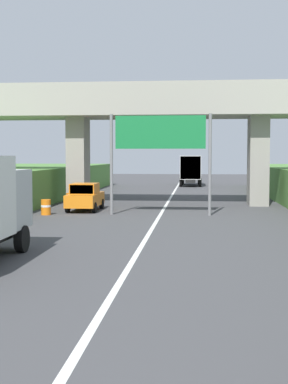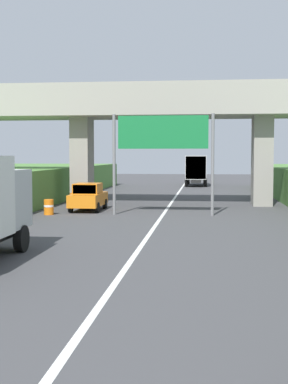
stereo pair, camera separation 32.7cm
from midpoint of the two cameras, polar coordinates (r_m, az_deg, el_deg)
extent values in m
cube|color=white|center=(30.59, 2.24, -2.57)|extent=(0.20, 99.28, 0.01)
cube|color=#9E998E|center=(37.93, 3.09, 8.80)|extent=(40.00, 4.80, 1.10)
cube|color=#9E998E|center=(35.84, 2.89, 10.86)|extent=(40.00, 0.36, 1.10)
cube|color=#9E998E|center=(40.25, 3.28, 10.09)|extent=(40.00, 0.36, 1.10)
cube|color=gray|center=(38.69, -6.37, 3.31)|extent=(1.30, 2.20, 6.14)
cube|color=gray|center=(37.96, 12.70, 3.23)|extent=(1.30, 2.20, 6.14)
cylinder|color=slate|center=(31.24, -2.90, 2.93)|extent=(0.18, 0.18, 5.84)
cylinder|color=slate|center=(30.84, 7.62, 2.89)|extent=(0.18, 0.18, 5.84)
cube|color=#167238|center=(30.93, 2.33, 6.39)|extent=(5.20, 0.12, 1.90)
cube|color=white|center=(30.92, 2.33, 6.39)|extent=(4.89, 0.01, 1.67)
cube|color=#2D3842|center=(20.75, -14.16, 0.32)|extent=(1.89, 0.06, 0.90)
cylinder|color=black|center=(19.65, -12.47, -4.86)|extent=(0.30, 0.96, 0.96)
cube|color=black|center=(62.05, 5.73, 1.29)|extent=(1.10, 7.30, 0.36)
cube|color=#236B38|center=(64.61, 5.76, 2.49)|extent=(2.10, 2.10, 2.10)
cube|color=#2D3842|center=(65.62, 5.78, 2.77)|extent=(1.89, 0.06, 0.90)
cube|color=silver|center=(60.96, 5.73, 2.64)|extent=(2.30, 5.20, 2.60)
cube|color=#A8A8A4|center=(58.38, 5.70, 2.59)|extent=(2.21, 0.04, 2.50)
cylinder|color=black|center=(64.68, 4.90, 1.24)|extent=(0.30, 0.96, 0.96)
cylinder|color=black|center=(64.66, 6.62, 1.23)|extent=(0.30, 0.96, 0.96)
cylinder|color=black|center=(59.61, 4.67, 1.02)|extent=(0.30, 0.96, 0.96)
cylinder|color=black|center=(59.58, 6.73, 1.01)|extent=(0.30, 0.96, 0.96)
cylinder|color=black|center=(61.30, 4.72, 1.10)|extent=(0.30, 0.96, 0.96)
cylinder|color=black|center=(61.27, 6.72, 1.08)|extent=(0.30, 0.96, 0.96)
cube|color=orange|center=(33.79, -5.68, -0.79)|extent=(1.76, 4.10, 0.76)
cube|color=orange|center=(33.60, -5.74, 0.38)|extent=(1.56, 1.90, 0.64)
cube|color=#2D3842|center=(32.70, -6.08, 0.29)|extent=(1.44, 0.06, 0.54)
cylinder|color=black|center=(35.24, -6.55, -1.22)|extent=(0.22, 0.64, 0.64)
cylinder|color=black|center=(34.91, -3.92, -1.25)|extent=(0.22, 0.64, 0.64)
cylinder|color=black|center=(32.78, -7.54, -1.61)|extent=(0.22, 0.64, 0.64)
cylinder|color=black|center=(32.42, -4.73, -1.65)|extent=(0.22, 0.64, 0.64)
cylinder|color=orange|center=(26.56, -13.32, -2.68)|extent=(0.56, 0.56, 0.90)
cylinder|color=white|center=(26.55, -13.33, -2.53)|extent=(0.57, 0.57, 0.12)
cylinder|color=orange|center=(31.67, -9.82, -1.59)|extent=(0.56, 0.56, 0.90)
cylinder|color=white|center=(31.66, -9.82, -1.46)|extent=(0.57, 0.57, 0.12)
cylinder|color=orange|center=(36.86, -7.22, -0.80)|extent=(0.56, 0.56, 0.90)
cylinder|color=white|center=(36.85, -7.22, -0.69)|extent=(0.57, 0.57, 0.12)
camera|label=1|loc=(0.16, -89.56, 0.03)|focal=50.08mm
camera|label=2|loc=(0.16, 90.44, -0.03)|focal=50.08mm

